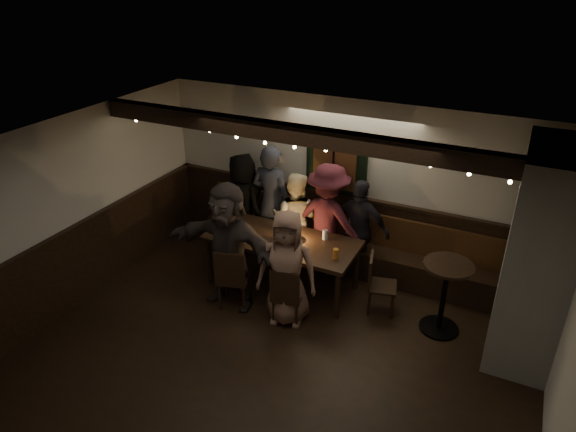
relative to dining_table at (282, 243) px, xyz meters
The scene contains 13 objects.
room 1.70m from the dining_table, ahead, with size 6.02×5.01×2.62m.
dining_table is the anchor object (origin of this frame).
chair_near_left 0.88m from the dining_table, 114.88° to the right, with size 0.52×0.52×0.92m.
chair_near_right 0.93m from the dining_table, 59.59° to the right, with size 0.45×0.45×0.86m.
chair_end 1.43m from the dining_table, ahead, with size 0.46×0.46×0.84m.
high_top 2.30m from the dining_table, ahead, with size 0.62×0.62×0.99m.
person_a 1.31m from the dining_table, 144.80° to the left, with size 0.80×0.52×1.63m, color black.
person_b 0.98m from the dining_table, 126.03° to the left, with size 0.67×0.44×1.85m, color #2B2E3C.
person_c 0.70m from the dining_table, 99.81° to the left, with size 0.73×0.57×1.50m, color beige.
person_d 0.81m from the dining_table, 55.78° to the left, with size 1.13×0.65×1.75m, color #3C141D.
person_e 1.17m from the dining_table, 39.26° to the left, with size 0.91×0.38×1.55m, color black.
person_f 0.85m from the dining_table, 123.61° to the right, with size 1.68×0.53×1.81m, color #322927.
person_g 0.81m from the dining_table, 58.61° to the right, with size 0.78×0.51×1.60m, color #825F50.
Camera 1 is at (2.26, -4.28, 4.35)m, focal length 32.00 mm.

